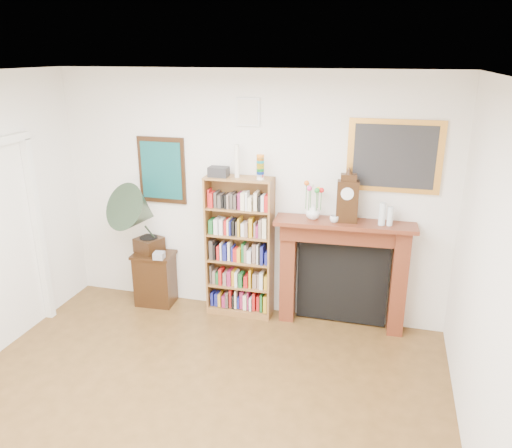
{
  "coord_description": "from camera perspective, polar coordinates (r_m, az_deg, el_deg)",
  "views": [
    {
      "loc": [
        1.49,
        -2.74,
        2.96
      ],
      "look_at": [
        0.33,
        1.6,
        1.4
      ],
      "focal_mm": 35.0,
      "sensor_mm": 36.0,
      "label": 1
    }
  ],
  "objects": [
    {
      "name": "gilt_painting",
      "position": [
        5.31,
        15.53,
        7.45
      ],
      "size": [
        0.95,
        0.04,
        0.75
      ],
      "color": "#C88934",
      "rests_on": "back_wall"
    },
    {
      "name": "gramophone",
      "position": [
        5.92,
        -13.08,
        1.06
      ],
      "size": [
        0.76,
        0.85,
        0.92
      ],
      "rotation": [
        0.0,
        0.0,
        -0.35
      ],
      "color": "black",
      "rests_on": "side_cabinet"
    },
    {
      "name": "fireplace",
      "position": [
        5.6,
        9.9,
        -4.47
      ],
      "size": [
        1.51,
        0.44,
        1.26
      ],
      "rotation": [
        0.0,
        0.0,
        0.06
      ],
      "color": "#532713",
      "rests_on": "floor"
    },
    {
      "name": "bottle_right",
      "position": [
        5.31,
        15.07,
        0.87
      ],
      "size": [
        0.06,
        0.06,
        0.2
      ],
      "primitive_type": "cylinder",
      "color": "silver",
      "rests_on": "fireplace"
    },
    {
      "name": "mantel_clock",
      "position": [
        5.28,
        10.41,
        2.81
      ],
      "size": [
        0.23,
        0.15,
        0.52
      ],
      "rotation": [
        0.0,
        0.0,
        0.11
      ],
      "color": "black",
      "rests_on": "fireplace"
    },
    {
      "name": "bookshelf",
      "position": [
        5.69,
        -1.91,
        -1.85
      ],
      "size": [
        0.77,
        0.28,
        1.91
      ],
      "rotation": [
        0.0,
        0.0,
        0.02
      ],
      "color": "brown",
      "rests_on": "floor"
    },
    {
      "name": "cd_stack",
      "position": [
        5.96,
        -11.02,
        -3.55
      ],
      "size": [
        0.13,
        0.13,
        0.08
      ],
      "primitive_type": "cube",
      "rotation": [
        0.0,
        0.0,
        0.12
      ],
      "color": "#B8B7C4",
      "rests_on": "side_cabinet"
    },
    {
      "name": "side_cabinet",
      "position": [
        6.27,
        -11.44,
        -6.11
      ],
      "size": [
        0.5,
        0.38,
        0.66
      ],
      "primitive_type": "cube",
      "rotation": [
        0.0,
        0.0,
        0.06
      ],
      "color": "black",
      "rests_on": "floor"
    },
    {
      "name": "bottle_left",
      "position": [
        5.3,
        14.23,
        1.13
      ],
      "size": [
        0.07,
        0.07,
        0.24
      ],
      "primitive_type": "cylinder",
      "color": "silver",
      "rests_on": "fireplace"
    },
    {
      "name": "flower_vase",
      "position": [
        5.37,
        6.54,
        1.42
      ],
      "size": [
        0.2,
        0.2,
        0.16
      ],
      "primitive_type": "imported",
      "rotation": [
        0.0,
        0.0,
        0.4
      ],
      "color": "silver",
      "rests_on": "fireplace"
    },
    {
      "name": "small_picture",
      "position": [
        5.46,
        -0.92,
        12.68
      ],
      "size": [
        0.26,
        0.04,
        0.3
      ],
      "color": "white",
      "rests_on": "back_wall"
    },
    {
      "name": "teal_poster",
      "position": [
        5.95,
        -10.71,
        6.05
      ],
      "size": [
        0.58,
        0.04,
        0.78
      ],
      "color": "black",
      "rests_on": "back_wall"
    },
    {
      "name": "door_casing",
      "position": [
        5.66,
        -26.73,
        -0.47
      ],
      "size": [
        0.08,
        1.02,
        2.17
      ],
      "color": "white",
      "rests_on": "left_wall"
    },
    {
      "name": "teacup",
      "position": [
        5.3,
        8.93,
        0.57
      ],
      "size": [
        0.11,
        0.11,
        0.08
      ],
      "primitive_type": "imported",
      "rotation": [
        0.0,
        0.0,
        -0.22
      ],
      "color": "silver",
      "rests_on": "fireplace"
    },
    {
      "name": "room",
      "position": [
        3.49,
        -12.21,
        -7.95
      ],
      "size": [
        4.51,
        5.01,
        2.81
      ],
      "color": "#4E3517",
      "rests_on": "ground"
    }
  ]
}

